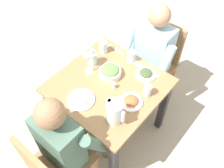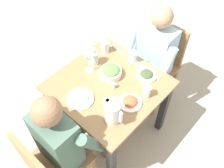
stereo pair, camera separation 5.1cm
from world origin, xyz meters
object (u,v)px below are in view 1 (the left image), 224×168
diner_near (71,138)px  water_pitcher (115,112)px  chair_far (157,59)px  water_glass_near_right (147,90)px  oil_carafe (93,59)px  water_glass_near_left (103,47)px  plate_beans (81,99)px  plate_rice_curry (131,101)px  salt_shaker (114,86)px  wine_glass (87,60)px  dining_table (109,94)px  water_glass_far_right (131,56)px  chair_near (53,167)px  plate_dolmas (146,73)px  diner_far (147,60)px  salad_bowl (110,72)px

diner_near → water_pitcher: bearing=59.0°
chair_far → water_glass_near_right: 0.71m
oil_carafe → water_glass_near_right: bearing=2.5°
chair_far → water_glass_near_left: chair_far is taller
water_pitcher → plate_beans: 0.32m
plate_rice_curry → salt_shaker: plate_rice_curry is taller
chair_far → water_pitcher: bearing=-77.3°
wine_glass → salt_shaker: (0.27, 0.01, -0.11)m
plate_rice_curry → water_glass_near_left: (-0.53, 0.29, 0.04)m
water_pitcher → water_glass_near_right: 0.34m
dining_table → wine_glass: (-0.22, -0.00, 0.28)m
chair_far → water_glass_far_right: 0.48m
chair_near → plate_dolmas: 1.03m
plate_dolmas → water_glass_near_right: bearing=-52.7°
diner_near → plate_rice_curry: bearing=69.8°
chair_near → salt_shaker: chair_near is taller
chair_near → plate_beans: chair_near is taller
diner_far → water_glass_near_right: 0.49m
chair_near → water_glass_near_right: 0.90m
chair_near → chair_far: (-0.04, 1.42, 0.00)m
water_pitcher → salt_shaker: 0.30m
water_glass_far_right → dining_table: bearing=-85.8°
dining_table → salt_shaker: size_ratio=15.37×
diner_near → chair_near: bearing=-90.0°
chair_near → plate_beans: size_ratio=4.12×
salad_bowl → water_glass_near_right: (0.35, 0.03, 0.01)m
water_glass_near_right → salt_shaker: water_glass_near_right is taller
diner_near → water_pitcher: size_ratio=6.19×
salad_bowl → water_glass_far_right: bearing=83.1°
plate_rice_curry → water_glass_near_left: 0.61m
plate_rice_curry → plate_beans: (-0.31, -0.23, -0.01)m
wine_glass → water_glass_near_left: bearing=104.0°
diner_near → salad_bowl: 0.62m
diner_far → salad_bowl: bearing=-102.2°
water_pitcher → water_glass_far_right: (-0.27, 0.55, -0.04)m
water_pitcher → water_glass_near_right: (0.05, 0.33, -0.05)m
plate_beans → salt_shaker: salt_shaker is taller
water_pitcher → water_glass_near_right: size_ratio=1.89×
salad_bowl → plate_rice_curry: salad_bowl is taller
water_glass_near_right → salt_shaker: 0.27m
diner_far → salad_bowl: (-0.09, -0.42, 0.13)m
water_glass_near_left → water_glass_near_right: (0.58, -0.15, -0.01)m
chair_near → water_glass_near_left: bearing=110.1°
water_glass_near_right → chair_far: bearing=113.5°
water_pitcher → water_glass_near_left: size_ratio=1.67×
chair_near → diner_far: bearing=91.7°
chair_near → plate_dolmas: chair_near is taller
oil_carafe → plate_dolmas: bearing=23.9°
salad_bowl → oil_carafe: (-0.20, 0.01, 0.01)m
plate_beans → chair_far: bearing=84.5°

